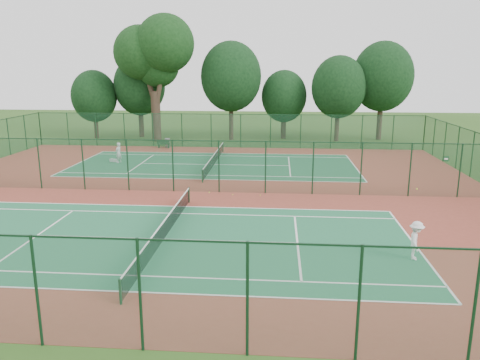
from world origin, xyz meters
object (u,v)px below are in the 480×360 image
at_px(bench, 164,144).
at_px(player_near, 416,240).
at_px(kit_bag, 114,160).
at_px(big_tree, 155,52).
at_px(trash_bin, 168,143).
at_px(player_far, 118,153).

bearing_deg(bench, player_near, -56.58).
relative_size(player_near, bench, 1.31).
bearing_deg(kit_bag, big_tree, 101.11).
bearing_deg(kit_bag, bench, 85.54).
xyz_separation_m(bench, kit_bag, (-2.62, -7.58, -0.28)).
bearing_deg(big_tree, trash_bin, -64.55).
distance_m(player_near, big_tree, 39.03).
height_order(player_far, big_tree, big_tree).
distance_m(player_near, trash_bin, 33.03).
xyz_separation_m(player_far, trash_bin, (2.35, 8.39, -0.43)).
relative_size(player_far, trash_bin, 1.90).
distance_m(trash_bin, bench, 0.59).
height_order(player_near, kit_bag, player_near).
bearing_deg(big_tree, player_near, -58.92).
bearing_deg(bench, trash_bin, 59.82).
relative_size(player_near, big_tree, 0.12).
bearing_deg(big_tree, player_far, -90.87).
height_order(trash_bin, bench, trash_bin).
relative_size(player_far, big_tree, 0.13).
distance_m(player_far, trash_bin, 8.72).
relative_size(bench, kit_bag, 1.83).
height_order(player_far, kit_bag, player_far).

